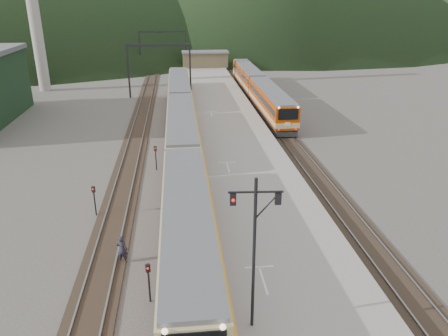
{
  "coord_description": "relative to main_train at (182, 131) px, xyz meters",
  "views": [
    {
      "loc": [
        -0.25,
        -12.58,
        14.86
      ],
      "look_at": [
        3.18,
        19.42,
        2.0
      ],
      "focal_mm": 35.0,
      "sensor_mm": 36.0,
      "label": 1
    }
  ],
  "objects": [
    {
      "name": "short_signal_c",
      "position": [
        -6.44,
        -13.69,
        -0.55
      ],
      "size": [
        0.26,
        0.22,
        2.27
      ],
      "color": "black",
      "rests_on": "ground"
    },
    {
      "name": "short_signal_b",
      "position": [
        -2.43,
        -5.33,
        -0.55
      ],
      "size": [
        0.27,
        0.23,
        2.27
      ],
      "color": "black",
      "rests_on": "ground"
    },
    {
      "name": "track_far",
      "position": [
        -5.0,
        10.07,
        -1.94
      ],
      "size": [
        2.6,
        200.0,
        0.23
      ],
      "color": "black",
      "rests_on": "ground"
    },
    {
      "name": "worker",
      "position": [
        -3.88,
        -19.91,
        -1.14
      ],
      "size": [
        0.72,
        0.56,
        1.75
      ],
      "primitive_type": "imported",
      "rotation": [
        0.0,
        0.0,
        2.89
      ],
      "color": "#232331",
      "rests_on": "ground"
    },
    {
      "name": "short_signal_a",
      "position": [
        -2.09,
        -23.72,
        -0.55
      ],
      "size": [
        0.27,
        0.24,
        2.27
      ],
      "color": "black",
      "rests_on": "ground"
    },
    {
      "name": "track_second",
      "position": [
        11.5,
        10.07,
        -1.94
      ],
      "size": [
        2.6,
        200.0,
        0.23
      ],
      "color": "black",
      "rests_on": "ground"
    },
    {
      "name": "gantry_far",
      "position": [
        -2.85,
        50.07,
        3.57
      ],
      "size": [
        9.55,
        0.25,
        8.0
      ],
      "color": "black",
      "rests_on": "ground"
    },
    {
      "name": "gantry_near",
      "position": [
        -2.85,
        25.07,
        3.57
      ],
      "size": [
        9.55,
        0.25,
        8.0
      ],
      "color": "black",
      "rests_on": "ground"
    },
    {
      "name": "second_train",
      "position": [
        11.5,
        20.44,
        -0.15
      ],
      "size": [
        2.68,
        36.5,
        3.27
      ],
      "color": "#AD3500",
      "rests_on": "track_second"
    },
    {
      "name": "main_train",
      "position": [
        0.0,
        0.0,
        0.0
      ],
      "size": [
        2.92,
        59.93,
        3.57
      ],
      "color": "tan",
      "rests_on": "track_main"
    },
    {
      "name": "signal_mast",
      "position": [
        2.66,
        -27.11,
        3.36
      ],
      "size": [
        2.2,
        0.33,
        7.19
      ],
      "color": "black",
      "rests_on": "platform"
    },
    {
      "name": "station_shed",
      "position": [
        5.6,
        48.07,
        0.56
      ],
      "size": [
        9.4,
        4.4,
        3.1
      ],
      "color": "brown",
      "rests_on": "platform"
    },
    {
      "name": "track_main",
      "position": [
        0.0,
        10.07,
        -1.94
      ],
      "size": [
        2.6,
        200.0,
        0.23
      ],
      "color": "black",
      "rests_on": "ground"
    },
    {
      "name": "platform",
      "position": [
        5.6,
        8.07,
        -1.51
      ],
      "size": [
        8.0,
        100.0,
        1.0
      ],
      "primitive_type": "cube",
      "color": "gray",
      "rests_on": "ground"
    }
  ]
}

